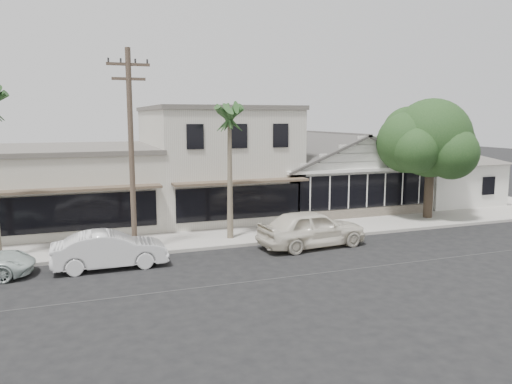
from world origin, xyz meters
name	(u,v)px	position (x,y,z in m)	size (l,w,h in m)	color
ground	(374,267)	(0.00, 0.00, 0.00)	(140.00, 140.00, 0.00)	black
sidewalk_north	(152,243)	(-8.00, 6.75, 0.07)	(90.00, 3.50, 0.15)	#9E9991
corner_shop	(334,170)	(5.00, 12.47, 2.62)	(10.40, 8.60, 5.10)	beige
side_cottage	(442,182)	(13.20, 11.50, 1.50)	(6.00, 6.00, 3.00)	beige
row_building_near	(214,163)	(-3.00, 13.50, 3.25)	(8.00, 10.00, 6.50)	beige
row_building_midnear	(63,188)	(-12.00, 13.50, 2.10)	(10.00, 10.00, 4.20)	beige
utility_pole	(131,148)	(-9.00, 5.20, 4.79)	(1.80, 0.24, 9.00)	brown
car_0	(312,228)	(-0.94, 3.81, 0.89)	(2.11, 5.24, 1.78)	silver
car_1	(110,250)	(-10.17, 3.65, 0.75)	(1.59, 4.56, 1.50)	silver
shade_tree	(428,140)	(8.39, 7.32, 4.74)	(6.49, 5.86, 7.20)	#45372A
palm_east	(229,118)	(-4.23, 6.25, 6.07)	(2.71, 2.71, 7.07)	#726651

